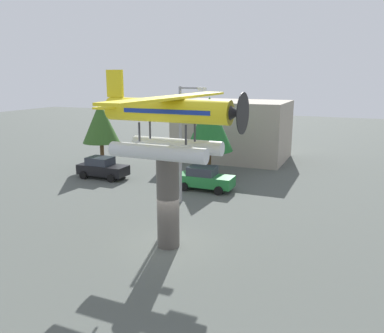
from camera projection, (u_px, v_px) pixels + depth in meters
name	position (u px, v px, depth m)	size (l,w,h in m)	color
ground_plane	(169.00, 246.00, 19.65)	(140.00, 140.00, 0.00)	#4C514C
display_pedestal	(168.00, 202.00, 19.13)	(1.10, 1.10, 4.58)	#4C4742
floatplane_monument	(169.00, 121.00, 18.19)	(6.93, 10.42, 4.00)	silver
car_near_black	(102.00, 168.00, 32.52)	(4.20, 2.02, 1.76)	black
car_mid_green	(205.00, 178.00, 29.16)	(4.20, 2.02, 1.76)	#237A38
streetlight_primary	(183.00, 137.00, 25.38)	(1.84, 0.28, 7.67)	gray
storefront_building	(233.00, 130.00, 40.06)	(10.77, 7.52, 5.86)	#9E9384
tree_west	(101.00, 122.00, 35.31)	(3.32, 3.32, 6.08)	brown
tree_east	(209.00, 124.00, 32.01)	(3.94, 3.94, 6.67)	brown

